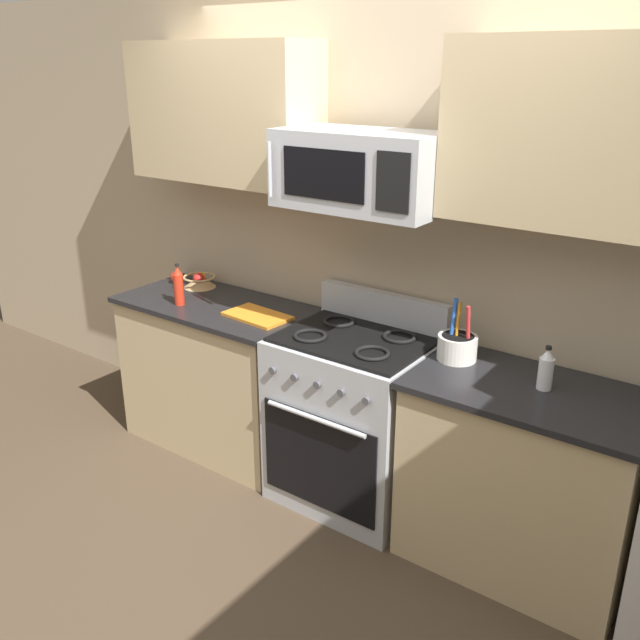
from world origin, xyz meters
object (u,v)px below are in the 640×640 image
object	(u,v)px
range_oven	(353,418)
apple_loose	(177,277)
fruit_basket	(200,280)
bottle_vinegar	(546,370)
microwave	(361,170)
utensil_crock	(457,346)
cutting_board	(257,316)
bottle_hot_sauce	(179,286)

from	to	relation	value
range_oven	apple_loose	world-z (taller)	range_oven
fruit_basket	bottle_vinegar	xyz separation A→B (m)	(2.19, -0.13, 0.05)
fruit_basket	bottle_vinegar	size ratio (longest dim) A/B	1.04
microwave	fruit_basket	bearing A→B (deg)	173.98
utensil_crock	cutting_board	size ratio (longest dim) A/B	0.81
cutting_board	bottle_hot_sauce	xyz separation A→B (m)	(-0.49, -0.11, 0.10)
range_oven	fruit_basket	distance (m)	1.35
microwave	apple_loose	bearing A→B (deg)	175.96
apple_loose	cutting_board	size ratio (longest dim) A/B	0.21
fruit_basket	apple_loose	xyz separation A→B (m)	(-0.17, -0.03, -0.00)
fruit_basket	apple_loose	world-z (taller)	fruit_basket
microwave	apple_loose	distance (m)	1.63
fruit_basket	utensil_crock	bearing A→B (deg)	-2.16
utensil_crock	bottle_hot_sauce	world-z (taller)	utensil_crock
utensil_crock	fruit_basket	xyz separation A→B (m)	(-1.76, 0.07, -0.02)
fruit_basket	apple_loose	size ratio (longest dim) A/B	2.65
bottle_vinegar	range_oven	bearing A→B (deg)	-178.14
range_oven	utensil_crock	size ratio (longest dim) A/B	3.75
range_oven	apple_loose	size ratio (longest dim) A/B	14.24
cutting_board	fruit_basket	bearing A→B (deg)	163.14
apple_loose	bottle_vinegar	bearing A→B (deg)	-2.32
apple_loose	cutting_board	xyz separation A→B (m)	(0.81, -0.16, -0.03)
microwave	fruit_basket	size ratio (longest dim) A/B	3.92
microwave	utensil_crock	bearing A→B (deg)	7.33
range_oven	bottle_hot_sauce	xyz separation A→B (m)	(-1.11, -0.14, 0.55)
microwave	bottle_vinegar	distance (m)	1.21
utensil_crock	bottle_vinegar	world-z (taller)	utensil_crock
utensil_crock	bottle_hot_sauce	size ratio (longest dim) A/B	1.20
microwave	bottle_hot_sauce	world-z (taller)	microwave
range_oven	bottle_vinegar	xyz separation A→B (m)	(0.94, 0.03, 0.53)
utensil_crock	fruit_basket	distance (m)	1.76
fruit_basket	bottle_vinegar	distance (m)	2.20
bottle_vinegar	bottle_hot_sauce	xyz separation A→B (m)	(-2.05, -0.17, 0.02)
utensil_crock	fruit_basket	size ratio (longest dim) A/B	1.43
microwave	cutting_board	distance (m)	1.03
microwave	apple_loose	world-z (taller)	microwave
range_oven	bottle_vinegar	bearing A→B (deg)	1.86
range_oven	bottle_vinegar	distance (m)	1.08
microwave	utensil_crock	size ratio (longest dim) A/B	2.73
microwave	apple_loose	xyz separation A→B (m)	(-1.42, 0.10, -0.80)
microwave	apple_loose	size ratio (longest dim) A/B	10.37
microwave	utensil_crock	distance (m)	0.93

